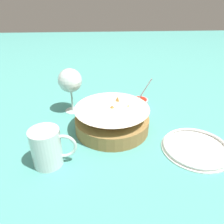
# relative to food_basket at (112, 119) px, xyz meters

# --- Properties ---
(ground_plane) EXTENTS (4.00, 4.00, 0.00)m
(ground_plane) POSITION_rel_food_basket_xyz_m (0.02, -0.03, -0.04)
(ground_plane) COLOR teal
(food_basket) EXTENTS (0.25, 0.25, 0.10)m
(food_basket) POSITION_rel_food_basket_xyz_m (0.00, 0.00, 0.00)
(food_basket) COLOR olive
(food_basket) RESTS_ON ground_plane
(sauce_cup) EXTENTS (0.08, 0.07, 0.13)m
(sauce_cup) POSITION_rel_food_basket_xyz_m (0.12, 0.15, -0.02)
(sauce_cup) COLOR #B7B7BC
(sauce_cup) RESTS_ON ground_plane
(wine_glass) EXTENTS (0.09, 0.09, 0.17)m
(wine_glass) POSITION_rel_food_basket_xyz_m (-0.15, 0.14, 0.09)
(wine_glass) COLOR silver
(wine_glass) RESTS_ON ground_plane
(beer_mug) EXTENTS (0.12, 0.08, 0.11)m
(beer_mug) POSITION_rel_food_basket_xyz_m (-0.18, -0.16, 0.01)
(beer_mug) COLOR silver
(beer_mug) RESTS_ON ground_plane
(side_plate) EXTENTS (0.21, 0.21, 0.01)m
(side_plate) POSITION_rel_food_basket_xyz_m (0.25, -0.13, -0.03)
(side_plate) COLOR white
(side_plate) RESTS_ON ground_plane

